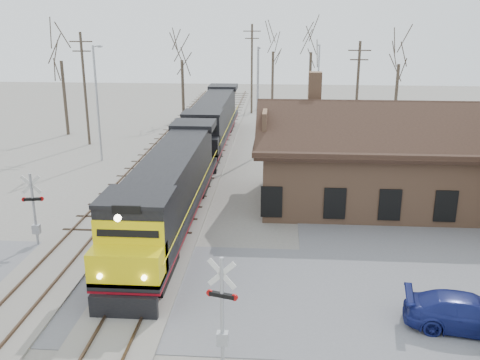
% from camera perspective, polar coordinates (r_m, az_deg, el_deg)
% --- Properties ---
extents(ground, '(140.00, 140.00, 0.00)m').
position_cam_1_polar(ground, '(23.85, -10.62, -11.40)').
color(ground, gray).
rests_on(ground, ground).
extents(road, '(60.00, 9.00, 0.03)m').
position_cam_1_polar(road, '(23.85, -10.62, -11.36)').
color(road, slate).
rests_on(road, ground).
extents(track_main, '(3.40, 90.00, 0.24)m').
position_cam_1_polar(track_main, '(37.38, -4.93, -0.28)').
color(track_main, gray).
rests_on(track_main, ground).
extents(track_siding, '(3.40, 90.00, 0.24)m').
position_cam_1_polar(track_siding, '(38.34, -11.58, -0.13)').
color(track_siding, gray).
rests_on(track_siding, ground).
extents(depot, '(15.20, 9.31, 7.90)m').
position_cam_1_polar(depot, '(33.95, 14.55, 1.51)').
color(depot, '#92684B').
rests_on(depot, ground).
extents(locomotive_lead, '(2.88, 19.29, 4.28)m').
position_cam_1_polar(locomotive_lead, '(28.89, -7.61, -1.17)').
color(locomotive_lead, black).
rests_on(locomotive_lead, ground).
extents(locomotive_trailing, '(2.88, 19.29, 4.05)m').
position_cam_1_polar(locomotive_trailing, '(47.60, -2.89, 6.31)').
color(locomotive_trailing, black).
rests_on(locomotive_trailing, ground).
extents(crossbuck_near, '(1.08, 0.38, 3.88)m').
position_cam_1_polar(crossbuck_near, '(18.28, -1.91, -14.05)').
color(crossbuck_near, '#A5A8AD').
rests_on(crossbuck_near, ground).
extents(crossbuck_far, '(1.08, 0.30, 3.80)m').
position_cam_1_polar(crossbuck_far, '(28.88, -21.09, -3.17)').
color(crossbuck_far, '#A5A8AD').
rests_on(crossbuck_far, ground).
extents(parked_car, '(4.88, 2.59, 1.35)m').
position_cam_1_polar(parked_car, '(22.20, 23.16, -12.95)').
color(parked_car, navy).
rests_on(parked_car, ground).
extents(streetlight_a, '(0.25, 2.04, 9.04)m').
position_cam_1_polar(streetlight_a, '(43.66, -14.96, 8.49)').
color(streetlight_a, '#A5A8AD').
rests_on(streetlight_a, ground).
extents(streetlight_b, '(0.25, 2.04, 8.87)m').
position_cam_1_polar(streetlight_b, '(43.40, 1.91, 8.90)').
color(streetlight_b, '#A5A8AD').
rests_on(streetlight_b, ground).
extents(streetlight_c, '(0.25, 2.04, 8.27)m').
position_cam_1_polar(streetlight_c, '(58.09, 8.32, 10.57)').
color(streetlight_c, '#A5A8AD').
rests_on(streetlight_c, ground).
extents(utility_pole_a, '(2.00, 0.24, 9.84)m').
position_cam_1_polar(utility_pole_a, '(49.48, -16.23, 9.48)').
color(utility_pole_a, '#382D23').
rests_on(utility_pole_a, ground).
extents(utility_pole_b, '(2.00, 0.24, 10.21)m').
position_cam_1_polar(utility_pole_b, '(63.25, 1.27, 11.90)').
color(utility_pole_b, '#382D23').
rests_on(utility_pole_b, ground).
extents(utility_pole_c, '(2.00, 0.24, 9.05)m').
position_cam_1_polar(utility_pole_c, '(49.60, 12.39, 9.31)').
color(utility_pole_c, '#382D23').
rests_on(utility_pole_c, ground).
extents(tree_a, '(4.72, 4.72, 11.57)m').
position_cam_1_polar(tree_a, '(54.08, -18.66, 13.19)').
color(tree_a, '#382D23').
rests_on(tree_a, ground).
extents(tree_b, '(4.38, 4.38, 10.73)m').
position_cam_1_polar(tree_b, '(58.68, -6.25, 13.64)').
color(tree_b, '#382D23').
rests_on(tree_b, ground).
extents(tree_c, '(4.49, 4.49, 10.99)m').
position_cam_1_polar(tree_c, '(69.65, 3.56, 14.43)').
color(tree_c, '#382D23').
rests_on(tree_c, ground).
extents(tree_d, '(4.70, 4.70, 11.52)m').
position_cam_1_polar(tree_d, '(63.93, 7.62, 14.40)').
color(tree_d, '#382D23').
rests_on(tree_d, ground).
extents(tree_e, '(4.30, 4.30, 10.54)m').
position_cam_1_polar(tree_e, '(57.39, 16.67, 12.81)').
color(tree_e, '#382D23').
rests_on(tree_e, ground).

